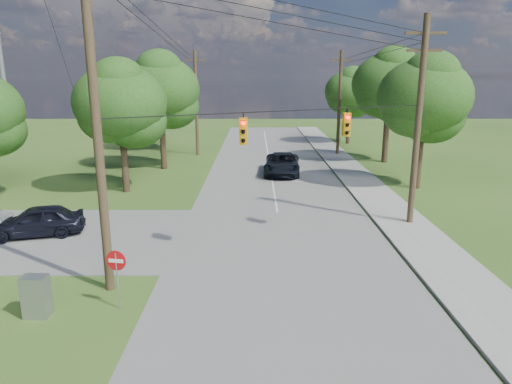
{
  "coord_description": "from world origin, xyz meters",
  "views": [
    {
      "loc": [
        0.73,
        -14.97,
        7.57
      ],
      "look_at": [
        0.76,
        5.0,
        2.51
      ],
      "focal_mm": 32.0,
      "sensor_mm": 36.0,
      "label": 1
    }
  ],
  "objects_px": {
    "pole_north_e": "(339,103)",
    "pole_north_w": "(196,103)",
    "pole_ne": "(418,120)",
    "do_not_enter_sign": "(116,266)",
    "car_cross_dark": "(36,221)",
    "control_cabinet": "(36,296)",
    "car_main_north": "(282,164)",
    "pole_sw": "(96,118)"
  },
  "relations": [
    {
      "from": "do_not_enter_sign",
      "to": "car_main_north",
      "type": "bearing_deg",
      "value": 82.21
    },
    {
      "from": "control_cabinet",
      "to": "do_not_enter_sign",
      "type": "relative_size",
      "value": 0.67
    },
    {
      "from": "pole_north_w",
      "to": "control_cabinet",
      "type": "distance_m",
      "value": 31.9
    },
    {
      "from": "pole_north_w",
      "to": "control_cabinet",
      "type": "xyz_separation_m",
      "value": [
        -1.34,
        -31.56,
        -4.43
      ]
    },
    {
      "from": "pole_ne",
      "to": "car_cross_dark",
      "type": "relative_size",
      "value": 2.38
    },
    {
      "from": "pole_sw",
      "to": "control_cabinet",
      "type": "height_order",
      "value": "pole_sw"
    },
    {
      "from": "pole_ne",
      "to": "do_not_enter_sign",
      "type": "bearing_deg",
      "value": -144.52
    },
    {
      "from": "pole_north_e",
      "to": "control_cabinet",
      "type": "xyz_separation_m",
      "value": [
        -15.24,
        -31.56,
        -4.43
      ]
    },
    {
      "from": "pole_north_e",
      "to": "pole_north_w",
      "type": "relative_size",
      "value": 1.0
    },
    {
      "from": "pole_north_w",
      "to": "control_cabinet",
      "type": "height_order",
      "value": "pole_north_w"
    },
    {
      "from": "car_main_north",
      "to": "do_not_enter_sign",
      "type": "bearing_deg",
      "value": -103.02
    },
    {
      "from": "pole_ne",
      "to": "pole_north_e",
      "type": "distance_m",
      "value": 22.0
    },
    {
      "from": "pole_north_e",
      "to": "car_cross_dark",
      "type": "xyz_separation_m",
      "value": [
        -18.8,
        -23.87,
        -4.35
      ]
    },
    {
      "from": "pole_ne",
      "to": "car_main_north",
      "type": "relative_size",
      "value": 1.78
    },
    {
      "from": "car_cross_dark",
      "to": "control_cabinet",
      "type": "xyz_separation_m",
      "value": [
        3.57,
        -7.69,
        -0.08
      ]
    },
    {
      "from": "pole_ne",
      "to": "pole_north_e",
      "type": "xyz_separation_m",
      "value": [
        -0.0,
        22.0,
        -0.34
      ]
    },
    {
      "from": "pole_north_w",
      "to": "do_not_enter_sign",
      "type": "relative_size",
      "value": 4.81
    },
    {
      "from": "car_main_north",
      "to": "do_not_enter_sign",
      "type": "distance_m",
      "value": 22.79
    },
    {
      "from": "control_cabinet",
      "to": "pole_ne",
      "type": "bearing_deg",
      "value": 34.62
    },
    {
      "from": "car_cross_dark",
      "to": "pole_north_w",
      "type": "bearing_deg",
      "value": 152.49
    },
    {
      "from": "pole_ne",
      "to": "pole_north_e",
      "type": "height_order",
      "value": "pole_ne"
    },
    {
      "from": "pole_ne",
      "to": "do_not_enter_sign",
      "type": "height_order",
      "value": "pole_ne"
    },
    {
      "from": "car_main_north",
      "to": "control_cabinet",
      "type": "height_order",
      "value": "car_main_north"
    },
    {
      "from": "pole_north_w",
      "to": "car_main_north",
      "type": "distance_m",
      "value": 12.9
    },
    {
      "from": "car_main_north",
      "to": "control_cabinet",
      "type": "bearing_deg",
      "value": -108.39
    },
    {
      "from": "car_cross_dark",
      "to": "car_main_north",
      "type": "bearing_deg",
      "value": 122.9
    },
    {
      "from": "car_cross_dark",
      "to": "control_cabinet",
      "type": "bearing_deg",
      "value": 8.99
    },
    {
      "from": "pole_sw",
      "to": "pole_north_e",
      "type": "height_order",
      "value": "pole_sw"
    },
    {
      "from": "pole_ne",
      "to": "pole_sw",
      "type": "bearing_deg",
      "value": -150.62
    },
    {
      "from": "do_not_enter_sign",
      "to": "pole_ne",
      "type": "bearing_deg",
      "value": 44.76
    },
    {
      "from": "pole_ne",
      "to": "car_cross_dark",
      "type": "height_order",
      "value": "pole_ne"
    },
    {
      "from": "car_cross_dark",
      "to": "car_main_north",
      "type": "xyz_separation_m",
      "value": [
        12.76,
        14.58,
        0.06
      ]
    },
    {
      "from": "pole_north_e",
      "to": "car_main_north",
      "type": "height_order",
      "value": "pole_north_e"
    },
    {
      "from": "pole_north_w",
      "to": "car_cross_dark",
      "type": "bearing_deg",
      "value": -101.61
    },
    {
      "from": "pole_north_w",
      "to": "car_main_north",
      "type": "bearing_deg",
      "value": -49.8
    },
    {
      "from": "control_cabinet",
      "to": "do_not_enter_sign",
      "type": "xyz_separation_m",
      "value": [
        2.51,
        0.49,
        0.84
      ]
    },
    {
      "from": "pole_sw",
      "to": "pole_north_w",
      "type": "distance_m",
      "value": 29.62
    },
    {
      "from": "car_cross_dark",
      "to": "control_cabinet",
      "type": "distance_m",
      "value": 8.48
    },
    {
      "from": "pole_sw",
      "to": "car_main_north",
      "type": "relative_size",
      "value": 2.04
    },
    {
      "from": "pole_sw",
      "to": "control_cabinet",
      "type": "bearing_deg",
      "value": -131.48
    },
    {
      "from": "pole_sw",
      "to": "control_cabinet",
      "type": "distance_m",
      "value": 6.12
    },
    {
      "from": "control_cabinet",
      "to": "car_cross_dark",
      "type": "bearing_deg",
      "value": 117.39
    }
  ]
}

